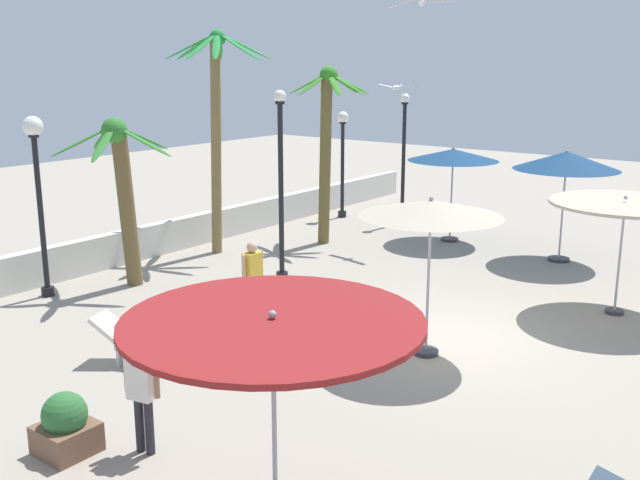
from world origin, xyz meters
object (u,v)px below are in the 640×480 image
(guest_0, at_px, (142,388))
(guest_1, at_px, (253,273))
(palm_tree_0, at_px, (217,112))
(patio_umbrella_0, at_px, (273,331))
(patio_umbrella_2, at_px, (625,206))
(patio_umbrella_3, at_px, (453,156))
(lamp_post_1, at_px, (404,154))
(lamp_post_2, at_px, (37,178))
(patio_umbrella_4, at_px, (431,210))
(lamp_post_0, at_px, (281,182))
(patio_umbrella_1, at_px, (566,161))
(seagull_1, at_px, (422,2))
(planter, at_px, (66,426))
(lounge_chair_1, at_px, (146,342))
(palm_tree_3, at_px, (122,182))
(lamp_post_3, at_px, (343,152))
(seagull_0, at_px, (397,87))
(palm_tree_1, at_px, (327,133))

(guest_0, relative_size, guest_1, 0.97)
(palm_tree_0, distance_m, guest_1, 6.27)
(patio_umbrella_0, relative_size, guest_1, 1.84)
(patio_umbrella_2, height_order, patio_umbrella_3, patio_umbrella_3)
(lamp_post_1, relative_size, lamp_post_2, 1.04)
(patio_umbrella_4, xyz_separation_m, lamp_post_0, (1.93, 4.96, -0.27))
(patio_umbrella_1, bearing_deg, seagull_1, 169.82)
(seagull_1, relative_size, planter, 1.42)
(guest_1, bearing_deg, lounge_chair_1, -178.39)
(palm_tree_3, xyz_separation_m, lamp_post_3, (9.28, 0.57, -0.26))
(lamp_post_0, height_order, lamp_post_3, lamp_post_0)
(palm_tree_3, distance_m, guest_1, 4.08)
(patio_umbrella_0, height_order, palm_tree_0, palm_tree_0)
(lamp_post_0, xyz_separation_m, lounge_chair_1, (-5.22, -1.37, -1.95))
(patio_umbrella_2, xyz_separation_m, palm_tree_0, (-1.23, 10.08, 1.51))
(palm_tree_3, distance_m, lamp_post_2, 1.78)
(lounge_chair_1, xyz_separation_m, seagull_0, (9.62, 1.00, 3.99))
(patio_umbrella_2, relative_size, planter, 3.46)
(patio_umbrella_1, relative_size, planter, 3.40)
(patio_umbrella_1, height_order, lounge_chair_1, patio_umbrella_1)
(patio_umbrella_0, xyz_separation_m, lamp_post_0, (7.77, 6.46, -0.20))
(palm_tree_1, height_order, palm_tree_3, palm_tree_1)
(guest_1, relative_size, seagull_1, 1.33)
(palm_tree_1, height_order, planter, palm_tree_1)
(patio_umbrella_0, relative_size, palm_tree_3, 0.76)
(lamp_post_1, bearing_deg, patio_umbrella_3, -117.30)
(lamp_post_3, bearing_deg, palm_tree_3, -176.49)
(patio_umbrella_2, distance_m, palm_tree_1, 8.58)
(lamp_post_0, distance_m, guest_1, 3.08)
(patio_umbrella_0, height_order, planter, patio_umbrella_0)
(lamp_post_2, height_order, planter, lamp_post_2)
(patio_umbrella_0, relative_size, planter, 3.48)
(patio_umbrella_2, distance_m, patio_umbrella_3, 6.73)
(palm_tree_1, bearing_deg, palm_tree_0, 147.57)
(patio_umbrella_3, xyz_separation_m, lounge_chair_1, (-11.17, -0.04, -2.07))
(lamp_post_1, distance_m, lamp_post_3, 2.12)
(patio_umbrella_1, distance_m, seagull_0, 4.79)
(guest_1, bearing_deg, patio_umbrella_2, -50.18)
(patio_umbrella_0, bearing_deg, palm_tree_0, 47.14)
(palm_tree_1, relative_size, lamp_post_1, 1.21)
(lamp_post_3, bearing_deg, palm_tree_0, 179.95)
(patio_umbrella_1, bearing_deg, patio_umbrella_4, -177.52)
(lamp_post_3, bearing_deg, lamp_post_0, -155.53)
(patio_umbrella_0, bearing_deg, patio_umbrella_1, 7.75)
(palm_tree_0, bearing_deg, patio_umbrella_3, -42.24)
(patio_umbrella_4, xyz_separation_m, seagull_0, (6.33, 4.58, 1.77))
(patio_umbrella_0, height_order, lamp_post_2, lamp_post_2)
(palm_tree_3, height_order, guest_0, palm_tree_3)
(palm_tree_3, bearing_deg, palm_tree_1, -9.86)
(patio_umbrella_2, bearing_deg, palm_tree_0, 96.99)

